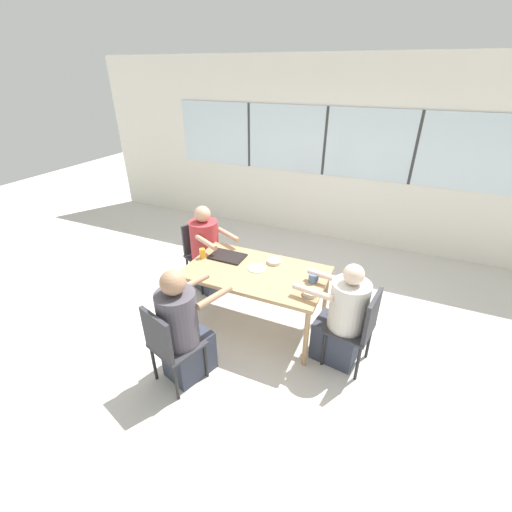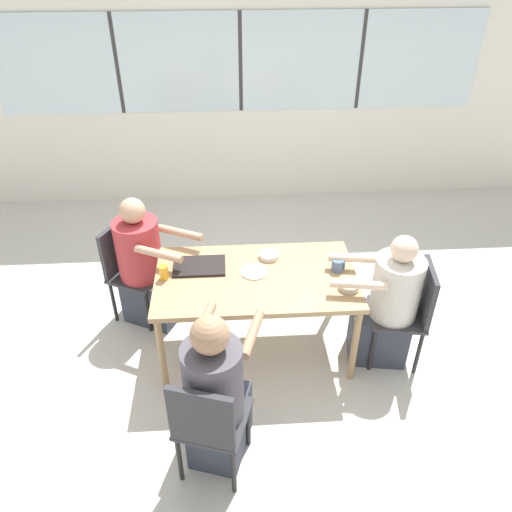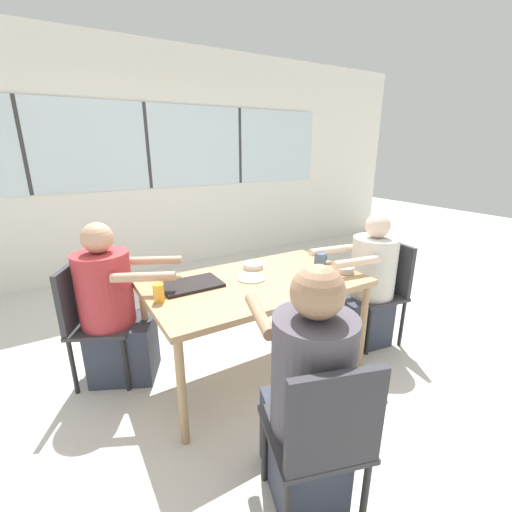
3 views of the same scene
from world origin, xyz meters
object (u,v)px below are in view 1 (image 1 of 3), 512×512
person_woman_green_shirt (207,254)px  chair_for_woman_green_shirt (200,249)px  juice_glass (202,253)px  chair_for_man_blue_shirt (360,325)px  bowl_white_shallow (274,261)px  bowl_cereal (310,293)px  person_man_teal_shirt (183,331)px  chair_for_man_teal_shirt (168,342)px  coffee_mug (313,278)px  person_man_blue_shirt (342,320)px

person_woman_green_shirt → chair_for_woman_green_shirt: bearing=-90.0°
person_woman_green_shirt → juice_glass: (0.21, -0.42, 0.26)m
chair_for_man_blue_shirt → bowl_white_shallow: bearing=76.9°
juice_glass → bowl_cereal: juice_glass is taller
chair_for_man_blue_shirt → bowl_white_shallow: (-1.03, 0.41, 0.22)m
person_man_teal_shirt → chair_for_man_blue_shirt: bearing=45.5°
chair_for_man_teal_shirt → person_woman_green_shirt: bearing=126.8°
person_man_teal_shirt → chair_for_man_teal_shirt: bearing=-90.0°
person_woman_green_shirt → coffee_mug: bearing=101.3°
person_man_blue_shirt → coffee_mug: (-0.36, 0.19, 0.27)m
person_man_blue_shirt → coffee_mug: 0.49m
person_woman_green_shirt → person_man_teal_shirt: size_ratio=0.97×
coffee_mug → bowl_white_shallow: bearing=158.1°
juice_glass → person_woman_green_shirt: bearing=117.1°
person_woman_green_shirt → bowl_white_shallow: bearing=105.0°
person_woman_green_shirt → bowl_cereal: size_ratio=7.90×
chair_for_man_blue_shirt → chair_for_man_teal_shirt: size_ratio=1.00×
person_woman_green_shirt → chair_for_man_teal_shirt: bearing=45.4°
chair_for_man_teal_shirt → coffee_mug: size_ratio=8.84×
chair_for_woman_green_shirt → person_woman_green_shirt: bearing=90.0°
chair_for_man_teal_shirt → person_man_teal_shirt: person_man_teal_shirt is taller
chair_for_woman_green_shirt → bowl_cereal: 1.84m
person_woman_green_shirt → bowl_white_shallow: size_ratio=7.38×
chair_for_man_teal_shirt → juice_glass: bearing=123.6°
chair_for_man_teal_shirt → bowl_cereal: bearing=60.0°
bowl_white_shallow → bowl_cereal: size_ratio=1.07×
bowl_white_shallow → coffee_mug: bearing=-21.9°
chair_for_woman_green_shirt → chair_for_man_blue_shirt: same height
chair_for_man_teal_shirt → juice_glass: size_ratio=7.62×
chair_for_man_teal_shirt → bowl_white_shallow: (0.46, 1.34, 0.22)m
chair_for_woman_green_shirt → person_man_blue_shirt: person_man_blue_shirt is taller
chair_for_woman_green_shirt → person_man_teal_shirt: 1.63m
chair_for_woman_green_shirt → person_man_teal_shirt: person_man_teal_shirt is taller
person_woman_green_shirt → bowl_cereal: 1.67m
chair_for_man_blue_shirt → coffee_mug: (-0.53, 0.21, 0.25)m
chair_for_man_teal_shirt → person_man_blue_shirt: bearing=53.3°
bowl_white_shallow → bowl_cereal: bearing=-38.4°
chair_for_man_blue_shirt → person_man_blue_shirt: person_man_blue_shirt is taller
chair_for_woman_green_shirt → chair_for_man_teal_shirt: (0.69, -1.61, 0.00)m
juice_glass → chair_for_woman_green_shirt: bearing=126.6°
chair_for_man_blue_shirt → coffee_mug: 0.62m
coffee_mug → chair_for_man_blue_shirt: bearing=-21.8°
chair_for_man_teal_shirt → bowl_cereal: 1.37m
chair_for_woman_green_shirt → juice_glass: size_ratio=7.62×
chair_for_woman_green_shirt → chair_for_man_blue_shirt: bearing=98.7°
chair_for_man_blue_shirt → bowl_white_shallow: 1.13m
coffee_mug → bowl_cereal: bearing=-80.5°
chair_for_man_teal_shirt → bowl_white_shallow: chair_for_man_teal_shirt is taller
chair_for_man_blue_shirt → juice_glass: (-1.81, 0.19, 0.26)m
person_woman_green_shirt → bowl_cereal: person_woman_green_shirt is taller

